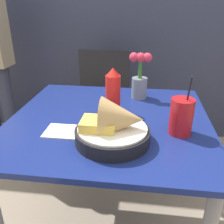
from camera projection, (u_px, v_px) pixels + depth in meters
name	position (u px, v px, depth m)	size (l,w,h in m)	color
dining_table	(109.00, 139.00, 1.20)	(0.91, 0.88, 0.74)	navy
chair_far_window	(103.00, 98.00, 1.97)	(0.40, 0.40, 0.88)	black
food_basket	(116.00, 127.00, 0.94)	(0.29, 0.29, 0.18)	black
ketchup_bottle	(113.00, 91.00, 1.18)	(0.07, 0.07, 0.22)	red
drink_cup	(181.00, 118.00, 1.00)	(0.09, 0.09, 0.25)	red
flower_vase	(140.00, 78.00, 1.35)	(0.12, 0.08, 0.25)	gray
napkin	(63.00, 131.00, 1.03)	(0.15, 0.12, 0.01)	white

